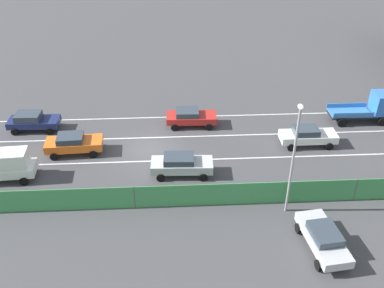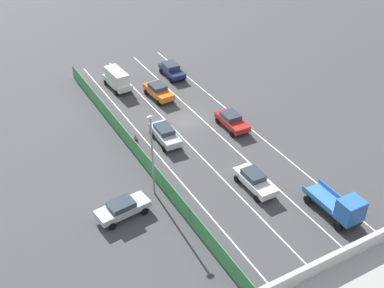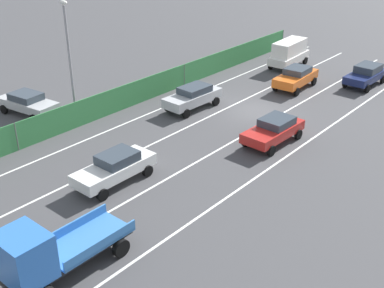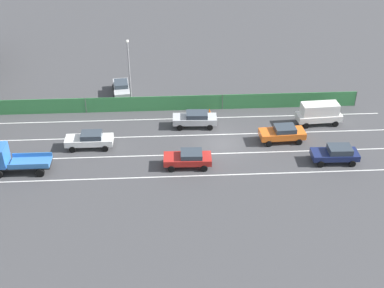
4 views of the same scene
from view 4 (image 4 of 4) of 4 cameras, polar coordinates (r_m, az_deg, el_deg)
The scene contains 16 objects.
ground_plane at distance 50.83m, azimuth 3.29°, elevation 0.04°, with size 300.00×300.00×0.00m, color #424244.
lane_line_left_edge at distance 46.13m, azimuth -4.31°, elevation -3.73°, with size 0.14×49.35×0.01m, color silver.
lane_line_mid_left at distance 49.07m, azimuth -4.27°, elevation -1.29°, with size 0.14×49.35×0.01m, color silver.
lane_line_mid_right at distance 52.09m, azimuth -4.24°, elevation 0.87°, with size 0.14×49.35×0.01m, color silver.
lane_line_right_edge at distance 55.18m, azimuth -4.21°, elevation 2.79°, with size 0.14×49.35×0.01m, color silver.
green_fence at distance 56.48m, azimuth -4.23°, elevation 4.54°, with size 0.10×45.45×1.77m.
car_sedan_red at distance 46.98m, azimuth -0.40°, elevation -1.59°, with size 2.16×4.47×1.55m.
car_taxi_orange at distance 51.54m, azimuth 10.14°, elevation 1.23°, with size 2.25×4.59×1.64m.
car_van_white at distance 55.29m, azimuth 14.10°, elevation 3.45°, with size 2.23×4.78×2.35m.
car_sedan_white at distance 50.72m, azimuth -11.40°, elevation 0.51°, with size 1.93×4.64×1.63m.
car_sedan_navy at distance 49.49m, azimuth 15.87°, elevation -1.01°, with size 2.14×4.39×1.62m.
car_sedan_silver at distance 53.30m, azimuth 0.36°, elevation 2.87°, with size 2.11×4.66×1.63m.
flatbed_truck_blue at distance 48.91m, azimuth -19.97°, elevation -1.59°, with size 2.20×5.44×2.71m.
parked_wagon_silver at distance 60.63m, azimuth -7.94°, elevation 6.31°, with size 4.71×2.43×1.54m.
street_lamp at distance 55.69m, azimuth -7.07°, elevation 8.41°, with size 0.60×0.36×8.00m.
traffic_cone at distance 55.93m, azimuth 1.98°, elevation 3.67°, with size 0.47×0.47×0.71m.
Camera 4 is at (-42.79, 5.28, 26.92)m, focal length 47.52 mm.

